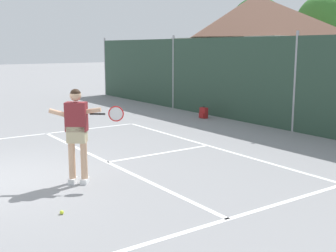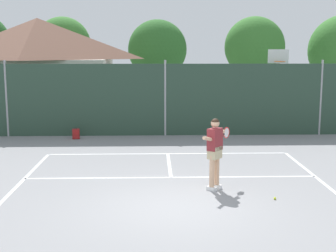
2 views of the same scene
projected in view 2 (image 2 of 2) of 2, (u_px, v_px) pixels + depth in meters
The scene contains 9 objects.
ground_plane at pixel (175, 207), 10.85m from camera, with size 120.00×120.00×0.00m, color gray.
court_markings at pixel (174, 198), 11.49m from camera, with size 8.30×11.10×0.01m.
chainlink_fence at pixel (165, 100), 19.48m from camera, with size 26.09×0.09×3.12m.
basketball_hoop at pixel (277, 78), 20.76m from camera, with size 0.90×0.67×3.55m.
clubhouse_building at pixel (39, 68), 23.61m from camera, with size 7.49×5.29×5.07m.
treeline_backdrop at pixel (184, 48), 28.66m from camera, with size 26.23×3.90×5.71m.
tennis_player at pixel (215, 147), 12.00m from camera, with size 0.87×1.22×1.85m.
tennis_ball at pixel (275, 198), 11.34m from camera, with size 0.07×0.07×0.07m, color #CCE033.
backpack_red at pixel (76, 134), 18.92m from camera, with size 0.30×0.26×0.46m.
Camera 2 is at (-0.48, -10.39, 3.61)m, focal length 50.43 mm.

